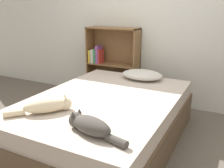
{
  "coord_description": "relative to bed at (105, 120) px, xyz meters",
  "views": [
    {
      "loc": [
        1.16,
        -2.11,
        1.4
      ],
      "look_at": [
        0.0,
        0.15,
        0.61
      ],
      "focal_mm": 40.0,
      "sensor_mm": 36.0,
      "label": 1
    }
  ],
  "objects": [
    {
      "name": "bed",
      "position": [
        0.0,
        0.0,
        0.0
      ],
      "size": [
        1.41,
        2.04,
        0.51
      ],
      "color": "brown",
      "rests_on": "ground_plane"
    },
    {
      "name": "cat_light",
      "position": [
        -0.27,
        -0.56,
        0.32
      ],
      "size": [
        0.45,
        0.48,
        0.14
      ],
      "rotation": [
        0.0,
        0.0,
        0.82
      ],
      "color": "beige",
      "rests_on": "bed"
    },
    {
      "name": "pillow",
      "position": [
        0.1,
        0.8,
        0.32
      ],
      "size": [
        0.52,
        0.38,
        0.12
      ],
      "color": "beige",
      "rests_on": "bed"
    },
    {
      "name": "cat_dark",
      "position": [
        0.26,
        -0.72,
        0.32
      ],
      "size": [
        0.54,
        0.24,
        0.14
      ],
      "rotation": [
        0.0,
        0.0,
        2.91
      ],
      "color": "#47423D",
      "rests_on": "bed"
    },
    {
      "name": "wall_back",
      "position": [
        0.0,
        1.39,
        1.0
      ],
      "size": [
        8.0,
        0.06,
        2.5
      ],
      "color": "silver",
      "rests_on": "ground_plane"
    },
    {
      "name": "ground_plane",
      "position": [
        0.0,
        0.0,
        -0.25
      ],
      "size": [
        8.0,
        8.0,
        0.0
      ],
      "primitive_type": "plane",
      "color": "brown"
    },
    {
      "name": "bookshelf",
      "position": [
        -0.57,
        1.26,
        0.32
      ],
      "size": [
        0.81,
        0.26,
        1.11
      ],
      "color": "brown",
      "rests_on": "ground_plane"
    }
  ]
}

